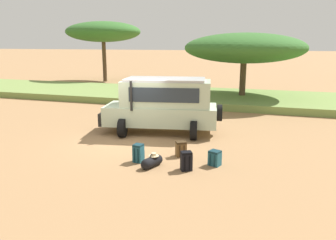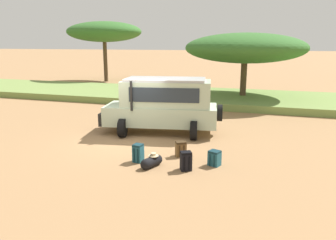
# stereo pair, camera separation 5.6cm
# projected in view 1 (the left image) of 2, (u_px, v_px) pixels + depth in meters

# --- Properties ---
(ground_plane) EXTENTS (320.00, 320.00, 0.00)m
(ground_plane) POSITION_uv_depth(u_px,v_px,m) (130.00, 140.00, 13.59)
(ground_plane) COLOR #9E754C
(grass_bank) EXTENTS (120.00, 7.00, 0.44)m
(grass_bank) POSITION_uv_depth(u_px,v_px,m) (190.00, 96.00, 23.30)
(grass_bank) COLOR olive
(grass_bank) RESTS_ON ground_plane
(safari_vehicle) EXTENTS (5.47, 3.28, 2.44)m
(safari_vehicle) POSITION_uv_depth(u_px,v_px,m) (163.00, 104.00, 14.49)
(safari_vehicle) COLOR #B2C6A8
(safari_vehicle) RESTS_ON ground_plane
(backpack_beside_front_wheel) EXTENTS (0.43, 0.44, 0.62)m
(backpack_beside_front_wheel) POSITION_uv_depth(u_px,v_px,m) (186.00, 161.00, 10.35)
(backpack_beside_front_wheel) COLOR black
(backpack_beside_front_wheel) RESTS_ON ground_plane
(backpack_cluster_center) EXTENTS (0.34, 0.43, 0.62)m
(backpack_cluster_center) POSITION_uv_depth(u_px,v_px,m) (139.00, 153.00, 11.07)
(backpack_cluster_center) COLOR #235B6B
(backpack_cluster_center) RESTS_ON ground_plane
(backpack_near_rear_wheel) EXTENTS (0.45, 0.47, 0.51)m
(backpack_near_rear_wheel) POSITION_uv_depth(u_px,v_px,m) (215.00, 158.00, 10.76)
(backpack_near_rear_wheel) COLOR #235B6B
(backpack_near_rear_wheel) RESTS_ON ground_plane
(backpack_outermost) EXTENTS (0.44, 0.45, 0.55)m
(backpack_outermost) POSITION_uv_depth(u_px,v_px,m) (181.00, 149.00, 11.62)
(backpack_outermost) COLOR brown
(backpack_outermost) RESTS_ON ground_plane
(duffel_bag_low_black_case) EXTENTS (0.54, 0.88, 0.44)m
(duffel_bag_low_black_case) POSITION_uv_depth(u_px,v_px,m) (152.00, 162.00, 10.64)
(duffel_bag_low_black_case) COLOR black
(duffel_bag_low_black_case) RESTS_ON ground_plane
(acacia_tree_far_left) EXTENTS (7.67, 6.79, 6.03)m
(acacia_tree_far_left) POSITION_uv_depth(u_px,v_px,m) (103.00, 32.00, 32.99)
(acacia_tree_far_left) COLOR brown
(acacia_tree_far_left) RESTS_ON ground_plane
(acacia_tree_left_mid) EXTENTS (7.98, 7.32, 4.59)m
(acacia_tree_left_mid) POSITION_uv_depth(u_px,v_px,m) (244.00, 48.00, 21.68)
(acacia_tree_left_mid) COLOR brown
(acacia_tree_left_mid) RESTS_ON ground_plane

